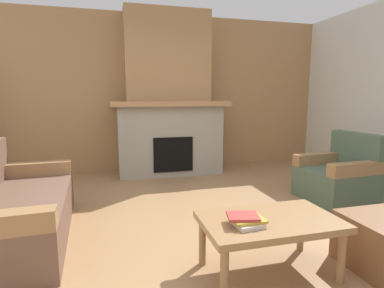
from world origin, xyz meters
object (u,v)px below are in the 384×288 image
(couch, at_px, (11,210))
(ottoman, at_px, (382,243))
(armchair, at_px, (339,177))
(fireplace, at_px, (168,105))
(coffee_table, at_px, (269,225))

(couch, bearing_deg, ottoman, -23.30)
(couch, height_order, armchair, same)
(fireplace, xyz_separation_m, ottoman, (1.02, -3.39, -0.96))
(fireplace, distance_m, armchair, 2.82)
(armchair, xyz_separation_m, coffee_table, (-1.68, -1.26, 0.08))
(fireplace, relative_size, armchair, 3.18)
(ottoman, bearing_deg, coffee_table, 170.07)
(fireplace, height_order, armchair, fireplace)
(fireplace, bearing_deg, armchair, -47.38)
(fireplace, xyz_separation_m, armchair, (1.82, -1.97, -0.87))
(ottoman, bearing_deg, fireplace, 106.76)
(fireplace, xyz_separation_m, couch, (-1.87, -2.15, -0.88))
(ottoman, bearing_deg, armchair, 60.68)
(ottoman, bearing_deg, couch, 156.70)
(fireplace, distance_m, ottoman, 3.67)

